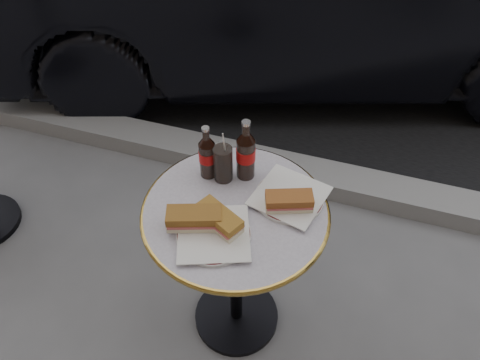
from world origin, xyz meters
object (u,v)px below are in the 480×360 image
(cola_glass, at_px, (223,163))
(cola_bottle_left, at_px, (207,152))
(plate_right, at_px, (289,197))
(bistro_table, at_px, (236,271))
(cola_bottle_right, at_px, (246,150))
(plate_left, at_px, (214,235))

(cola_glass, bearing_deg, cola_bottle_left, 179.50)
(plate_right, bearing_deg, cola_bottle_left, 175.14)
(bistro_table, relative_size, cola_bottle_right, 3.08)
(plate_left, distance_m, cola_bottle_left, 0.29)
(plate_right, distance_m, cola_glass, 0.25)
(cola_bottle_left, bearing_deg, cola_glass, -0.50)
(plate_left, relative_size, cola_glass, 1.65)
(bistro_table, distance_m, cola_bottle_left, 0.51)
(plate_right, xyz_separation_m, cola_glass, (-0.24, 0.02, 0.06))
(bistro_table, bearing_deg, plate_right, 32.19)
(cola_glass, bearing_deg, cola_bottle_right, 28.33)
(plate_left, relative_size, cola_bottle_right, 0.97)
(plate_right, height_order, cola_bottle_right, cola_bottle_right)
(cola_bottle_left, bearing_deg, cola_bottle_right, 16.33)
(cola_bottle_left, bearing_deg, plate_right, -4.86)
(plate_left, distance_m, plate_right, 0.29)
(plate_left, bearing_deg, cola_bottle_left, 113.90)
(cola_bottle_left, relative_size, cola_bottle_right, 0.89)
(cola_bottle_right, bearing_deg, plate_left, -92.73)
(cola_bottle_right, distance_m, cola_glass, 0.09)
(cola_glass, bearing_deg, plate_left, -77.60)
(bistro_table, bearing_deg, plate_left, -102.92)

